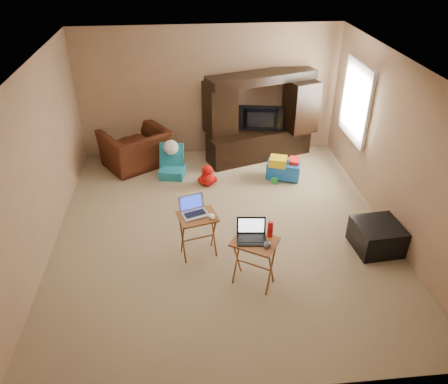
{
  "coord_description": "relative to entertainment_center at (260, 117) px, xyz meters",
  "views": [
    {
      "loc": [
        -0.51,
        -5.39,
        4.02
      ],
      "look_at": [
        0.0,
        -0.2,
        0.8
      ],
      "focal_mm": 35.0,
      "sensor_mm": 36.0,
      "label": 1
    }
  ],
  "objects": [
    {
      "name": "wall_front",
      "position": [
        -0.95,
        -5.12,
        0.4
      ],
      "size": [
        5.0,
        0.0,
        5.0
      ],
      "primitive_type": "plane",
      "rotation": [
        -1.57,
        0.0,
        0.0
      ],
      "color": "tan",
      "rests_on": "ground"
    },
    {
      "name": "push_toy",
      "position": [
        0.3,
        -0.92,
        -0.63
      ],
      "size": [
        0.71,
        0.6,
        0.45
      ],
      "primitive_type": null,
      "rotation": [
        0.0,
        0.0,
        -0.33
      ],
      "color": "blue",
      "rests_on": "floor"
    },
    {
      "name": "tray_table_right",
      "position": [
        -0.67,
        -3.57,
        -0.51
      ],
      "size": [
        0.67,
        0.64,
        0.69
      ],
      "primitive_type": "cube",
      "rotation": [
        0.0,
        0.0,
        -0.56
      ],
      "color": "#9B5225",
      "rests_on": "floor"
    },
    {
      "name": "floor",
      "position": [
        -0.95,
        -2.37,
        -0.85
      ],
      "size": [
        5.5,
        5.5,
        0.0
      ],
      "primitive_type": "plane",
      "color": "tan",
      "rests_on": "ground"
    },
    {
      "name": "window_pane",
      "position": [
        1.53,
        -0.82,
        0.55
      ],
      "size": [
        0.0,
        1.2,
        1.2
      ],
      "primitive_type": "plane",
      "rotation": [
        1.57,
        0.0,
        -1.57
      ],
      "color": "white",
      "rests_on": "ground"
    },
    {
      "name": "entertainment_center",
      "position": [
        0.0,
        0.0,
        0.0
      ],
      "size": [
        2.14,
        1.14,
        1.7
      ],
      "primitive_type": "cube",
      "rotation": [
        0.0,
        0.0,
        0.32
      ],
      "color": "black",
      "rests_on": "floor"
    },
    {
      "name": "tray_table_left",
      "position": [
        -1.35,
        -2.92,
        -0.52
      ],
      "size": [
        0.59,
        0.52,
        0.66
      ],
      "primitive_type": "cube",
      "rotation": [
        0.0,
        0.0,
        0.24
      ],
      "color": "#A15626",
      "rests_on": "floor"
    },
    {
      "name": "ottoman",
      "position": [
        1.2,
        -3.03,
        -0.65
      ],
      "size": [
        0.68,
        0.68,
        0.4
      ],
      "primitive_type": "cube",
      "rotation": [
        0.0,
        0.0,
        0.08
      ],
      "color": "black",
      "rests_on": "floor"
    },
    {
      "name": "recliner",
      "position": [
        -2.4,
        -0.15,
        -0.48
      ],
      "size": [
        1.48,
        1.44,
        0.73
      ],
      "primitive_type": "imported",
      "rotation": [
        0.0,
        0.0,
        3.72
      ],
      "color": "#48200F",
      "rests_on": "floor"
    },
    {
      "name": "laptop_left",
      "position": [
        -1.38,
        -2.89,
        -0.07
      ],
      "size": [
        0.42,
        0.38,
        0.24
      ],
      "primitive_type": "cube",
      "rotation": [
        0.0,
        0.0,
        0.34
      ],
      "color": "#A6A7AB",
      "rests_on": "tray_table_left"
    },
    {
      "name": "wall_left",
      "position": [
        -3.45,
        -2.37,
        0.4
      ],
      "size": [
        0.0,
        5.5,
        5.5
      ],
      "primitive_type": "plane",
      "rotation": [
        1.57,
        0.0,
        1.57
      ],
      "color": "tan",
      "rests_on": "ground"
    },
    {
      "name": "laptop_right",
      "position": [
        -0.71,
        -3.55,
        -0.04
      ],
      "size": [
        0.39,
        0.33,
        0.24
      ],
      "primitive_type": "cube",
      "rotation": [
        0.0,
        0.0,
        -0.1
      ],
      "color": "black",
      "rests_on": "tray_table_right"
    },
    {
      "name": "window_frame",
      "position": [
        1.51,
        -0.82,
        0.55
      ],
      "size": [
        0.06,
        1.14,
        1.34
      ],
      "primitive_type": "cube",
      "color": "white",
      "rests_on": "ground"
    },
    {
      "name": "child_rocker",
      "position": [
        -1.72,
        -0.62,
        -0.56
      ],
      "size": [
        0.53,
        0.58,
        0.59
      ],
      "primitive_type": null,
      "rotation": [
        0.0,
        0.0,
        -0.2
      ],
      "color": "teal",
      "rests_on": "floor"
    },
    {
      "name": "mouse_left",
      "position": [
        -1.16,
        -2.99,
        -0.16
      ],
      "size": [
        0.11,
        0.15,
        0.05
      ],
      "primitive_type": "ellipsoid",
      "rotation": [
        0.0,
        0.0,
        0.18
      ],
      "color": "white",
      "rests_on": "tray_table_left"
    },
    {
      "name": "television",
      "position": [
        -0.0,
        -0.04,
        -0.03
      ],
      "size": [
        0.87,
        0.25,
        0.5
      ],
      "primitive_type": "imported",
      "rotation": [
        0.0,
        0.0,
        2.98
      ],
      "color": "black",
      "rests_on": "entertainment_center"
    },
    {
      "name": "mouse_right",
      "position": [
        -0.54,
        -3.69,
        -0.14
      ],
      "size": [
        0.13,
        0.16,
        0.06
      ],
      "primitive_type": "ellipsoid",
      "rotation": [
        0.0,
        0.0,
        -0.36
      ],
      "color": "#3D3D42",
      "rests_on": "tray_table_right"
    },
    {
      "name": "wall_right",
      "position": [
        1.55,
        -2.37,
        0.4
      ],
      "size": [
        0.0,
        5.5,
        5.5
      ],
      "primitive_type": "plane",
      "rotation": [
        1.57,
        0.0,
        -1.57
      ],
      "color": "tan",
      "rests_on": "ground"
    },
    {
      "name": "wall_back",
      "position": [
        -0.95,
        0.38,
        0.4
      ],
      "size": [
        5.0,
        0.0,
        5.0
      ],
      "primitive_type": "plane",
      "rotation": [
        1.57,
        0.0,
        0.0
      ],
      "color": "tan",
      "rests_on": "ground"
    },
    {
      "name": "water_bottle",
      "position": [
        -0.47,
        -3.49,
        -0.06
      ],
      "size": [
        0.07,
        0.07,
        0.21
      ],
      "primitive_type": "cylinder",
      "color": "red",
      "rests_on": "tray_table_right"
    },
    {
      "name": "plush_toy",
      "position": [
        -1.09,
        -1.02,
        -0.65
      ],
      "size": [
        0.37,
        0.31,
        0.41
      ],
      "primitive_type": null,
      "color": "red",
      "rests_on": "floor"
    },
    {
      "name": "ceiling",
      "position": [
        -0.95,
        -2.37,
        1.65
      ],
      "size": [
        5.5,
        5.5,
        0.0
      ],
      "primitive_type": "plane",
      "rotation": [
        3.14,
        0.0,
        0.0
      ],
      "color": "silver",
      "rests_on": "ground"
    }
  ]
}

